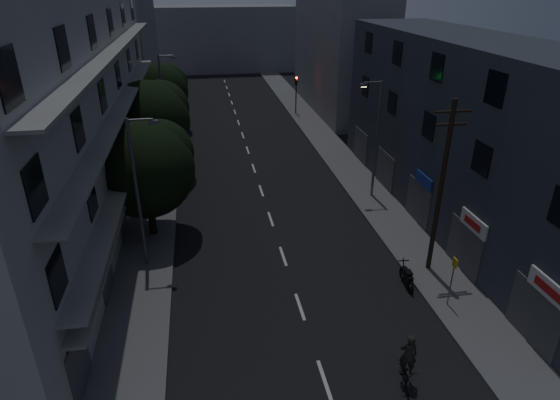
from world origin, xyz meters
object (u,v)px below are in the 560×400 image
object	(u,v)px
utility_pole	(441,186)
motorcycle	(407,277)
bus_stop_sign	(453,273)
cyclist	(406,367)

from	to	relation	value
utility_pole	motorcycle	world-z (taller)	utility_pole
utility_pole	bus_stop_sign	bearing A→B (deg)	-99.54
motorcycle	cyclist	size ratio (longest dim) A/B	0.84
utility_pole	motorcycle	distance (m)	4.84
cyclist	utility_pole	bearing A→B (deg)	71.95
utility_pole	motorcycle	xyz separation A→B (m)	(-1.72, -1.10, -4.39)
utility_pole	bus_stop_sign	world-z (taller)	utility_pole
bus_stop_sign	cyclist	distance (m)	5.60
utility_pole	cyclist	bearing A→B (deg)	-121.86
motorcycle	cyclist	distance (m)	6.44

